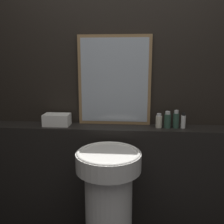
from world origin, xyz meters
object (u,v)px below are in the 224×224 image
at_px(mirror, 114,81).
at_px(towel_stack, 57,120).
at_px(pedestal_sink, 109,201).
at_px(body_wash_bottle, 183,121).
at_px(shampoo_bottle, 159,121).
at_px(conditioner_bottle, 167,120).
at_px(lotion_bottle, 176,120).

xyz_separation_m(mirror, towel_stack, (-0.48, -0.10, -0.32)).
xyz_separation_m(pedestal_sink, towel_stack, (-0.47, 0.40, 0.49)).
xyz_separation_m(pedestal_sink, body_wash_bottle, (0.57, 0.40, 0.50)).
bearing_deg(shampoo_bottle, towel_stack, 180.00).
distance_m(conditioner_bottle, body_wash_bottle, 0.13).
bearing_deg(mirror, lotion_bottle, -10.69).
distance_m(towel_stack, body_wash_bottle, 1.04).
relative_size(shampoo_bottle, body_wash_bottle, 0.92).
height_order(pedestal_sink, towel_stack, towel_stack).
bearing_deg(shampoo_bottle, conditioner_bottle, 0.00).
relative_size(pedestal_sink, conditioner_bottle, 6.16).
height_order(lotion_bottle, body_wash_bottle, lotion_bottle).
distance_m(pedestal_sink, lotion_bottle, 0.82).
distance_m(mirror, lotion_bottle, 0.60).
relative_size(shampoo_bottle, conditioner_bottle, 0.85).
height_order(mirror, body_wash_bottle, mirror).
xyz_separation_m(mirror, lotion_bottle, (0.51, -0.10, -0.30)).
height_order(towel_stack, body_wash_bottle, body_wash_bottle).
height_order(conditioner_bottle, lotion_bottle, lotion_bottle).
distance_m(shampoo_bottle, body_wash_bottle, 0.19).
bearing_deg(mirror, conditioner_bottle, -12.27).
height_order(mirror, towel_stack, mirror).
height_order(shampoo_bottle, lotion_bottle, lotion_bottle).
xyz_separation_m(towel_stack, lotion_bottle, (0.98, 0.00, 0.02)).
height_order(towel_stack, conditioner_bottle, conditioner_bottle).
height_order(pedestal_sink, conditioner_bottle, conditioner_bottle).
bearing_deg(shampoo_bottle, body_wash_bottle, 0.00).
xyz_separation_m(towel_stack, conditioner_bottle, (0.91, 0.00, 0.01)).
xyz_separation_m(shampoo_bottle, lotion_bottle, (0.14, 0.00, 0.01)).
relative_size(pedestal_sink, mirror, 1.13).
xyz_separation_m(mirror, body_wash_bottle, (0.56, -0.10, -0.31)).
bearing_deg(lotion_bottle, shampoo_bottle, -180.00).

